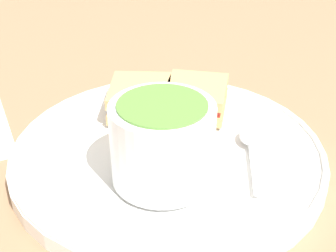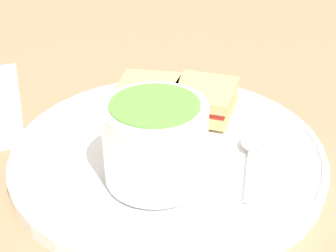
% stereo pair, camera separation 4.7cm
% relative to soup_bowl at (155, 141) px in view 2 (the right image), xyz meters
% --- Properties ---
extents(ground_plane, '(2.40, 2.40, 0.00)m').
position_rel_soup_bowl_xyz_m(ground_plane, '(0.04, -0.04, -0.06)').
color(ground_plane, '#8E6B4C').
extents(plate, '(0.32, 0.32, 0.02)m').
position_rel_soup_bowl_xyz_m(plate, '(0.04, -0.04, -0.05)').
color(plate, white).
rests_on(plate, ground_plane).
extents(soup_bowl, '(0.09, 0.09, 0.08)m').
position_rel_soup_bowl_xyz_m(soup_bowl, '(0.00, 0.00, 0.00)').
color(soup_bowl, white).
rests_on(soup_bowl, plate).
extents(spoon, '(0.09, 0.09, 0.01)m').
position_rel_soup_bowl_xyz_m(spoon, '(-0.02, -0.10, -0.03)').
color(spoon, silver).
rests_on(spoon, plate).
extents(sandwich_half_near, '(0.10, 0.10, 0.03)m').
position_rel_soup_bowl_xyz_m(sandwich_half_near, '(0.07, -0.11, -0.02)').
color(sandwich_half_near, tan).
rests_on(sandwich_half_near, plate).
extents(sandwich_half_far, '(0.10, 0.10, 0.03)m').
position_rel_soup_bowl_xyz_m(sandwich_half_far, '(0.11, -0.06, -0.02)').
color(sandwich_half_far, tan).
rests_on(sandwich_half_far, plate).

